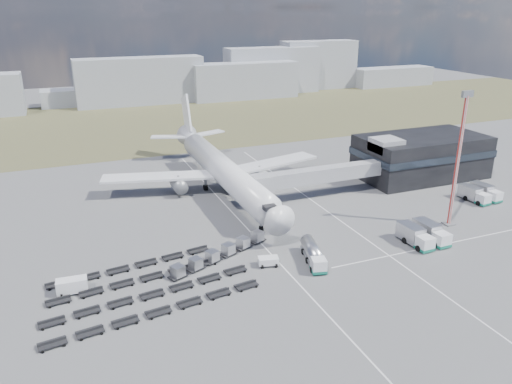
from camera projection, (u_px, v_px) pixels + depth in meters
name	position (u px, v px, depth m)	size (l,w,h in m)	color
ground	(282.00, 252.00, 84.07)	(420.00, 420.00, 0.00)	#565659
grass_strip	(154.00, 122.00, 179.66)	(420.00, 90.00, 0.01)	#4D492E
lane_markings	(324.00, 235.00, 90.11)	(47.12, 110.00, 0.01)	silver
terminal	(421.00, 155.00, 119.85)	(30.40, 16.40, 11.00)	black
jet_bridge	(310.00, 176.00, 105.64)	(30.30, 3.80, 7.05)	#939399
airliner	(221.00, 168.00, 110.36)	(51.59, 64.53, 17.62)	white
skyline	(117.00, 81.00, 206.95)	(309.69, 27.63, 24.67)	#9498A2
fuel_tanker	(313.00, 254.00, 80.14)	(4.49, 9.41, 2.95)	white
pushback_tug	(268.00, 262.00, 79.35)	(3.21, 1.80, 1.45)	white
utility_van	(72.00, 286.00, 71.55)	(4.27, 1.93, 2.28)	white
catering_truck	(233.00, 185.00, 111.63)	(2.78, 6.00, 2.69)	white
service_trucks_near	(423.00, 234.00, 86.74)	(6.46, 7.65, 3.00)	white
service_trucks_far	(480.00, 193.00, 106.15)	(6.38, 7.46, 2.84)	white
uld_row	(220.00, 253.00, 81.37)	(19.11, 9.57, 1.82)	black
baggage_dollies	(143.00, 288.00, 72.44)	(32.09, 19.72, 0.81)	black
floodlight_mast	(458.00, 161.00, 90.29)	(2.36, 1.95, 25.25)	#AF231C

